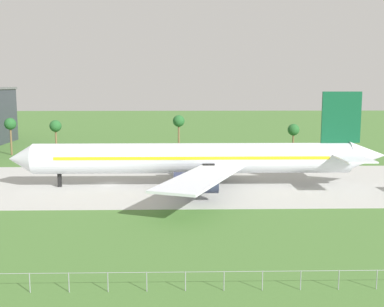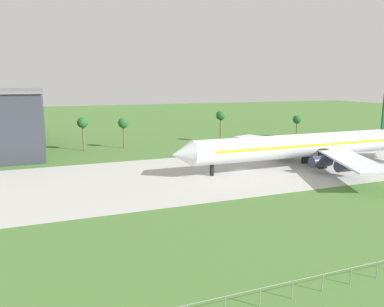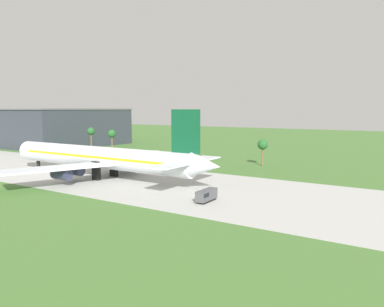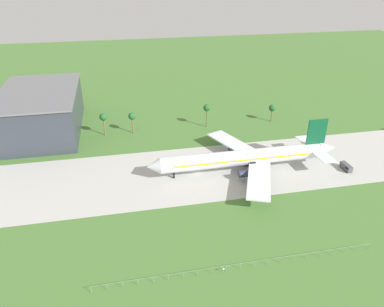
{
  "view_description": "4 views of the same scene",
  "coord_description": "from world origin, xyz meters",
  "views": [
    {
      "loc": [
        15.57,
        -102.35,
        21.16
      ],
      "look_at": [
        17.91,
        -2.68,
        6.97
      ],
      "focal_mm": 45.0,
      "sensor_mm": 36.0,
      "label": 1
    },
    {
      "loc": [
        -47.2,
        -85.15,
        22.86
      ],
      "look_at": [
        -15.2,
        -2.68,
        5.97
      ],
      "focal_mm": 35.0,
      "sensor_mm": 36.0,
      "label": 2
    },
    {
      "loc": [
        99.87,
        -79.17,
        19.87
      ],
      "look_at": [
        51.03,
        -2.68,
        9.13
      ],
      "focal_mm": 35.0,
      "sensor_mm": 36.0,
      "label": 3
    },
    {
      "loc": [
        -28.86,
        -127.98,
        75.73
      ],
      "look_at": [
        -0.99,
        5.0,
        6.0
      ],
      "focal_mm": 35.0,
      "sensor_mm": 36.0,
      "label": 4
    }
  ],
  "objects": [
    {
      "name": "jet_airliner",
      "position": [
        19.67,
        -2.68,
        5.91
      ],
      "size": [
        79.17,
        60.43,
        19.86
      ],
      "color": "silver",
      "rests_on": "ground_plane"
    },
    {
      "name": "ground_plane",
      "position": [
        0.0,
        0.0,
        0.0
      ],
      "size": [
        600.0,
        600.0,
        0.0
      ],
      "primitive_type": "plane",
      "color": "#477233"
    },
    {
      "name": "palm_tree_row",
      "position": [
        1.52,
        44.62,
        8.81
      ],
      "size": [
        90.21,
        3.6,
        12.12
      ],
      "color": "brown",
      "rests_on": "ground_plane"
    },
    {
      "name": "perimeter_fence",
      "position": [
        0.0,
        -55.0,
        1.45
      ],
      "size": [
        80.1,
        0.1,
        2.1
      ],
      "color": "gray",
      "rests_on": "ground_plane"
    },
    {
      "name": "taxiway_strip",
      "position": [
        0.0,
        0.0,
        0.01
      ],
      "size": [
        320.0,
        44.0,
        0.02
      ],
      "color": "#B2B2AD",
      "rests_on": "ground_plane"
    }
  ]
}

